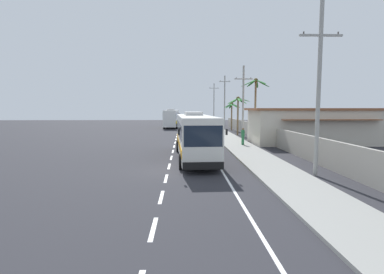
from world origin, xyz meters
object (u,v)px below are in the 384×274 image
(utility_pole_far, at_px, (225,101))
(palm_third, at_px, (255,93))
(coach_bus_far_lane, at_px, (172,118))
(palm_nearest, at_px, (232,109))
(palm_second, at_px, (238,105))
(pedestrian_near_kerb, at_px, (243,136))
(roadside_building, at_px, (317,126))
(motorcycle_beside_bus, at_px, (215,139))
(utility_pole_mid, at_px, (243,102))
(coach_bus_foreground, at_px, (195,134))
(utility_pole_distant, at_px, (214,103))
(utility_pole_nearest, at_px, (319,87))

(utility_pole_far, bearing_deg, palm_third, -85.85)
(coach_bus_far_lane, bearing_deg, utility_pole_far, -18.57)
(palm_nearest, bearing_deg, utility_pole_far, 99.62)
(utility_pole_far, height_order, palm_second, utility_pole_far)
(pedestrian_near_kerb, relative_size, palm_nearest, 0.35)
(utility_pole_far, xyz_separation_m, palm_second, (0.09, -13.80, -0.88))
(utility_pole_far, bearing_deg, palm_second, -89.62)
(utility_pole_far, bearing_deg, palm_nearest, -80.38)
(coach_bus_far_lane, xyz_separation_m, roadside_building, (17.51, -27.59, 0.02))
(coach_bus_far_lane, xyz_separation_m, palm_third, (11.72, -22.39, 3.89))
(motorcycle_beside_bus, bearing_deg, palm_third, 48.69)
(utility_pole_mid, xyz_separation_m, palm_second, (0.50, 6.19, -0.39))
(coach_bus_foreground, xyz_separation_m, motorcycle_beside_bus, (2.50, 8.00, -1.28))
(motorcycle_beside_bus, relative_size, utility_pole_far, 0.19)
(palm_second, xyz_separation_m, roadside_building, (7.07, -10.31, -2.39))
(pedestrian_near_kerb, xyz_separation_m, palm_third, (2.99, 7.30, 4.80))
(motorcycle_beside_bus, distance_m, utility_pole_far, 26.35)
(utility_pole_distant, height_order, palm_nearest, utility_pole_distant)
(utility_pole_mid, relative_size, utility_pole_distant, 0.89)
(utility_pole_distant, relative_size, palm_second, 1.82)
(coach_bus_far_lane, relative_size, utility_pole_mid, 1.22)
(pedestrian_near_kerb, height_order, utility_pole_distant, utility_pole_distant)
(utility_pole_mid, relative_size, palm_nearest, 1.83)
(coach_bus_far_lane, height_order, motorcycle_beside_bus, coach_bus_far_lane)
(pedestrian_near_kerb, xyz_separation_m, utility_pole_distant, (1.58, 46.20, 4.32))
(motorcycle_beside_bus, distance_m, palm_second, 13.15)
(motorcycle_beside_bus, xyz_separation_m, utility_pole_nearest, (4.43, -14.44, 4.59))
(coach_bus_foreground, height_order, utility_pole_nearest, utility_pole_nearest)
(coach_bus_foreground, distance_m, palm_third, 17.31)
(utility_pole_mid, bearing_deg, coach_bus_far_lane, 112.94)
(coach_bus_far_lane, xyz_separation_m, pedestrian_near_kerb, (8.73, -29.68, -0.92))
(palm_second, relative_size, palm_third, 0.73)
(utility_pole_distant, distance_m, palm_nearest, 24.30)
(pedestrian_near_kerb, relative_size, roadside_building, 0.12)
(palm_second, xyz_separation_m, palm_third, (1.28, -5.11, 1.48))
(pedestrian_near_kerb, height_order, roadside_building, roadside_building)
(pedestrian_near_kerb, distance_m, utility_pole_nearest, 14.48)
(coach_bus_foreground, distance_m, motorcycle_beside_bus, 8.48)
(palm_third, bearing_deg, palm_second, 104.09)
(utility_pole_mid, bearing_deg, utility_pole_distant, 89.46)
(motorcycle_beside_bus, relative_size, roadside_building, 0.13)
(pedestrian_near_kerb, relative_size, palm_second, 0.31)
(utility_pole_nearest, bearing_deg, palm_second, 89.74)
(coach_bus_foreground, height_order, utility_pole_mid, utility_pole_mid)
(coach_bus_far_lane, bearing_deg, utility_pole_mid, -67.06)
(motorcycle_beside_bus, relative_size, pedestrian_near_kerb, 1.10)
(utility_pole_nearest, xyz_separation_m, palm_nearest, (0.75, 35.74, -1.35))
(utility_pole_far, relative_size, roadside_building, 0.66)
(coach_bus_far_lane, xyz_separation_m, utility_pole_distant, (10.31, 16.52, 3.41))
(utility_pole_mid, height_order, utility_pole_far, utility_pole_far)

